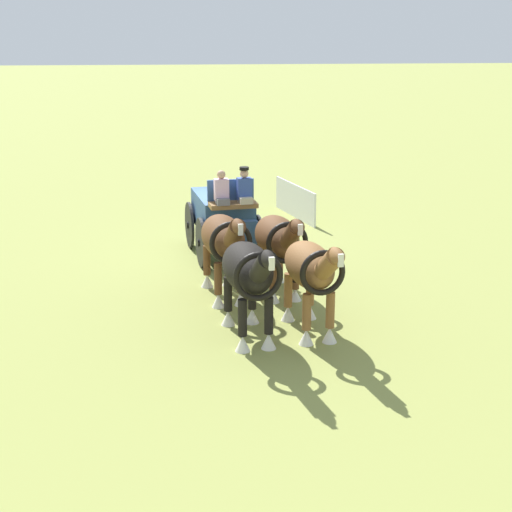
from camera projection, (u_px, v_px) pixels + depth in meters
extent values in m
plane|color=olive|center=(223.00, 255.00, 21.96)|extent=(220.00, 220.00, 0.00)
cube|color=#2D4C7A|center=(222.00, 212.00, 21.61)|extent=(2.59, 1.66, 0.95)
cube|color=brown|center=(233.00, 205.00, 20.10)|extent=(0.71, 1.28, 0.12)
cube|color=#2D4C7A|center=(236.00, 233.00, 19.91)|extent=(0.38, 1.11, 0.60)
cube|color=#2D4C7A|center=(231.00, 190.00, 20.28)|extent=(0.22, 1.22, 0.55)
cube|color=black|center=(223.00, 232.00, 21.78)|extent=(2.68, 0.51, 0.16)
cylinder|color=black|center=(258.00, 239.00, 21.04)|extent=(1.32, 0.25, 1.32)
cylinder|color=black|center=(258.00, 239.00, 21.04)|extent=(0.22, 0.20, 0.20)
cylinder|color=black|center=(201.00, 243.00, 20.70)|extent=(1.32, 0.25, 1.32)
cylinder|color=black|center=(201.00, 243.00, 20.70)|extent=(0.22, 0.20, 0.20)
cylinder|color=black|center=(242.00, 222.00, 22.86)|extent=(1.32, 0.25, 1.32)
cylinder|color=black|center=(242.00, 222.00, 22.86)|extent=(0.22, 0.20, 0.20)
cylinder|color=black|center=(190.00, 225.00, 22.51)|extent=(1.32, 0.25, 1.32)
cylinder|color=black|center=(190.00, 225.00, 22.51)|extent=(0.22, 0.20, 0.20)
cylinder|color=brown|center=(242.00, 255.00, 19.41)|extent=(2.59, 0.44, 0.10)
cube|color=#BCB293|center=(245.00, 200.00, 20.01)|extent=(0.44, 0.37, 0.16)
cube|color=#334C99|center=(244.00, 188.00, 20.05)|extent=(0.28, 0.39, 0.55)
sphere|color=tan|center=(244.00, 174.00, 19.94)|extent=(0.22, 0.22, 0.22)
cylinder|color=black|center=(244.00, 169.00, 19.90)|extent=(0.24, 0.24, 0.08)
cube|color=slate|center=(222.00, 201.00, 19.88)|extent=(0.44, 0.37, 0.16)
cube|color=silver|center=(221.00, 190.00, 19.92)|extent=(0.28, 0.39, 0.55)
sphere|color=tan|center=(221.00, 175.00, 19.81)|extent=(0.22, 0.22, 0.22)
ellipsoid|color=brown|center=(277.00, 237.00, 18.53)|extent=(2.14, 1.22, 0.96)
cylinder|color=brown|center=(295.00, 275.00, 18.14)|extent=(0.18, 0.18, 0.67)
cone|color=silver|center=(295.00, 295.00, 18.27)|extent=(0.30, 0.30, 0.29)
cylinder|color=brown|center=(273.00, 277.00, 18.02)|extent=(0.18, 0.18, 0.67)
cone|color=silver|center=(273.00, 296.00, 18.16)|extent=(0.30, 0.30, 0.29)
cylinder|color=brown|center=(280.00, 258.00, 19.46)|extent=(0.18, 0.18, 0.67)
cone|color=silver|center=(279.00, 276.00, 19.60)|extent=(0.30, 0.30, 0.29)
cylinder|color=brown|center=(259.00, 259.00, 19.35)|extent=(0.18, 0.18, 0.67)
cone|color=silver|center=(259.00, 278.00, 19.48)|extent=(0.30, 0.30, 0.29)
cylinder|color=brown|center=(292.00, 234.00, 17.22)|extent=(0.98, 0.48, 0.81)
ellipsoid|color=brown|center=(297.00, 227.00, 16.80)|extent=(0.63, 0.34, 0.32)
cube|color=silver|center=(300.00, 230.00, 16.54)|extent=(0.07, 0.11, 0.24)
torus|color=black|center=(287.00, 243.00, 17.65)|extent=(0.25, 0.99, 0.99)
cylinder|color=black|center=(266.00, 238.00, 19.61)|extent=(0.14, 0.14, 0.80)
ellipsoid|color=brown|center=(223.00, 236.00, 18.22)|extent=(2.22, 1.22, 0.95)
cylinder|color=brown|center=(241.00, 277.00, 17.81)|extent=(0.18, 0.18, 0.74)
cone|color=silver|center=(241.00, 299.00, 17.95)|extent=(0.30, 0.30, 0.32)
cylinder|color=brown|center=(218.00, 278.00, 17.69)|extent=(0.18, 0.18, 0.74)
cone|color=silver|center=(218.00, 300.00, 17.84)|extent=(0.30, 0.30, 0.32)
cylinder|color=brown|center=(228.00, 259.00, 19.19)|extent=(0.18, 0.18, 0.74)
cone|color=silver|center=(228.00, 279.00, 19.33)|extent=(0.30, 0.30, 0.32)
cylinder|color=brown|center=(207.00, 260.00, 19.07)|extent=(0.18, 0.18, 0.74)
cone|color=silver|center=(207.00, 281.00, 19.22)|extent=(0.30, 0.30, 0.32)
cylinder|color=brown|center=(234.00, 234.00, 16.87)|extent=(0.98, 0.48, 0.81)
ellipsoid|color=brown|center=(238.00, 226.00, 16.46)|extent=(0.63, 0.34, 0.32)
cube|color=silver|center=(241.00, 230.00, 16.20)|extent=(0.07, 0.11, 0.24)
torus|color=black|center=(231.00, 243.00, 17.30)|extent=(0.25, 0.99, 0.98)
cylinder|color=black|center=(214.00, 237.00, 19.34)|extent=(0.14, 0.14, 0.80)
ellipsoid|color=brown|center=(309.00, 265.00, 16.08)|extent=(2.06, 1.14, 0.90)
cylinder|color=brown|center=(330.00, 310.00, 15.71)|extent=(0.18, 0.18, 0.75)
cone|color=silver|center=(330.00, 335.00, 15.86)|extent=(0.30, 0.30, 0.32)
cylinder|color=brown|center=(307.00, 312.00, 15.60)|extent=(0.18, 0.18, 0.75)
cone|color=silver|center=(306.00, 337.00, 15.75)|extent=(0.30, 0.30, 0.32)
cylinder|color=brown|center=(310.00, 288.00, 16.99)|extent=(0.18, 0.18, 0.75)
cone|color=silver|center=(310.00, 312.00, 17.14)|extent=(0.30, 0.30, 0.32)
cylinder|color=brown|center=(288.00, 290.00, 16.88)|extent=(0.18, 0.18, 0.75)
cone|color=silver|center=(288.00, 313.00, 17.03)|extent=(0.30, 0.30, 0.32)
cylinder|color=brown|center=(329.00, 264.00, 14.80)|extent=(0.98, 0.48, 0.81)
ellipsoid|color=brown|center=(336.00, 256.00, 14.39)|extent=(0.63, 0.34, 0.32)
cube|color=silver|center=(341.00, 260.00, 14.12)|extent=(0.07, 0.11, 0.24)
torus|color=black|center=(323.00, 273.00, 15.23)|extent=(0.24, 0.94, 0.93)
cylinder|color=black|center=(295.00, 264.00, 17.13)|extent=(0.14, 0.14, 0.80)
ellipsoid|color=black|center=(247.00, 268.00, 15.78)|extent=(2.17, 1.22, 0.96)
cylinder|color=black|center=(269.00, 315.00, 15.39)|extent=(0.18, 0.18, 0.76)
cone|color=silver|center=(269.00, 341.00, 15.54)|extent=(0.30, 0.30, 0.32)
cylinder|color=black|center=(242.00, 318.00, 15.27)|extent=(0.18, 0.18, 0.76)
cone|color=silver|center=(243.00, 343.00, 15.43)|extent=(0.30, 0.30, 0.32)
cylinder|color=black|center=(252.00, 292.00, 16.74)|extent=(0.18, 0.18, 0.76)
cone|color=silver|center=(252.00, 316.00, 16.89)|extent=(0.30, 0.30, 0.32)
cylinder|color=black|center=(228.00, 294.00, 16.62)|extent=(0.18, 0.18, 0.76)
cone|color=silver|center=(228.00, 318.00, 16.77)|extent=(0.30, 0.30, 0.32)
cylinder|color=black|center=(263.00, 267.00, 14.46)|extent=(0.98, 0.48, 0.81)
ellipsoid|color=black|center=(268.00, 259.00, 14.04)|extent=(0.63, 0.34, 0.32)
cube|color=silver|center=(272.00, 264.00, 13.78)|extent=(0.07, 0.11, 0.24)
torus|color=black|center=(258.00, 277.00, 14.89)|extent=(0.25, 0.99, 0.98)
cylinder|color=black|center=(236.00, 266.00, 16.88)|extent=(0.14, 0.14, 0.80)
cube|color=silver|center=(295.00, 201.00, 26.11)|extent=(3.11, 0.87, 1.10)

